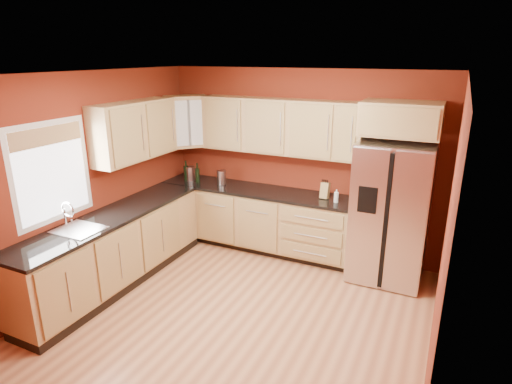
# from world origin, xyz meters

# --- Properties ---
(floor) EXTENTS (4.00, 4.00, 0.00)m
(floor) POSITION_xyz_m (0.00, 0.00, 0.00)
(floor) COLOR #A2613E
(floor) RESTS_ON ground
(ceiling) EXTENTS (4.00, 4.00, 0.00)m
(ceiling) POSITION_xyz_m (0.00, 0.00, 2.60)
(ceiling) COLOR silver
(ceiling) RESTS_ON wall_back
(wall_back) EXTENTS (4.00, 0.04, 2.60)m
(wall_back) POSITION_xyz_m (0.00, 2.00, 1.30)
(wall_back) COLOR maroon
(wall_back) RESTS_ON floor
(wall_front) EXTENTS (4.00, 0.04, 2.60)m
(wall_front) POSITION_xyz_m (0.00, -2.00, 1.30)
(wall_front) COLOR maroon
(wall_front) RESTS_ON floor
(wall_left) EXTENTS (0.04, 4.00, 2.60)m
(wall_left) POSITION_xyz_m (-2.00, 0.00, 1.30)
(wall_left) COLOR maroon
(wall_left) RESTS_ON floor
(wall_right) EXTENTS (0.04, 4.00, 2.60)m
(wall_right) POSITION_xyz_m (2.00, 0.00, 1.30)
(wall_right) COLOR maroon
(wall_right) RESTS_ON floor
(base_cabinets_back) EXTENTS (2.90, 0.60, 0.88)m
(base_cabinets_back) POSITION_xyz_m (-0.55, 1.70, 0.44)
(base_cabinets_back) COLOR #A0874E
(base_cabinets_back) RESTS_ON floor
(base_cabinets_left) EXTENTS (0.60, 2.80, 0.88)m
(base_cabinets_left) POSITION_xyz_m (-1.70, 0.00, 0.44)
(base_cabinets_left) COLOR #A0874E
(base_cabinets_left) RESTS_ON floor
(countertop_back) EXTENTS (2.90, 0.62, 0.04)m
(countertop_back) POSITION_xyz_m (-0.55, 1.69, 0.90)
(countertop_back) COLOR black
(countertop_back) RESTS_ON base_cabinets_back
(countertop_left) EXTENTS (0.62, 2.80, 0.04)m
(countertop_left) POSITION_xyz_m (-1.69, 0.00, 0.90)
(countertop_left) COLOR black
(countertop_left) RESTS_ON base_cabinets_left
(upper_cabinets_back) EXTENTS (2.30, 0.33, 0.75)m
(upper_cabinets_back) POSITION_xyz_m (-0.25, 1.83, 1.83)
(upper_cabinets_back) COLOR #A0874E
(upper_cabinets_back) RESTS_ON wall_back
(upper_cabinets_left) EXTENTS (0.33, 1.35, 0.75)m
(upper_cabinets_left) POSITION_xyz_m (-1.83, 0.72, 1.83)
(upper_cabinets_left) COLOR #A0874E
(upper_cabinets_left) RESTS_ON wall_left
(corner_upper_cabinet) EXTENTS (0.67, 0.67, 0.75)m
(corner_upper_cabinet) POSITION_xyz_m (-1.67, 1.67, 1.83)
(corner_upper_cabinet) COLOR #A0874E
(corner_upper_cabinet) RESTS_ON wall_back
(over_fridge_cabinet) EXTENTS (0.92, 0.60, 0.40)m
(over_fridge_cabinet) POSITION_xyz_m (1.35, 1.70, 2.05)
(over_fridge_cabinet) COLOR #A0874E
(over_fridge_cabinet) RESTS_ON wall_back
(refrigerator) EXTENTS (0.90, 0.75, 1.78)m
(refrigerator) POSITION_xyz_m (1.35, 1.62, 0.89)
(refrigerator) COLOR silver
(refrigerator) RESTS_ON floor
(window) EXTENTS (0.03, 0.90, 1.00)m
(window) POSITION_xyz_m (-1.98, -0.50, 1.55)
(window) COLOR white
(window) RESTS_ON wall_left
(sink_faucet) EXTENTS (0.50, 0.42, 0.30)m
(sink_faucet) POSITION_xyz_m (-1.69, -0.50, 1.07)
(sink_faucet) COLOR silver
(sink_faucet) RESTS_ON countertop_left
(canister_left) EXTENTS (0.16, 0.16, 0.21)m
(canister_left) POSITION_xyz_m (-1.11, 1.69, 1.02)
(canister_left) COLOR silver
(canister_left) RESTS_ON countertop_back
(canister_right) EXTENTS (0.18, 0.18, 0.22)m
(canister_right) POSITION_xyz_m (-1.64, 1.67, 1.03)
(canister_right) COLOR silver
(canister_right) RESTS_ON countertop_back
(wine_bottle_a) EXTENTS (0.07, 0.07, 0.31)m
(wine_bottle_a) POSITION_xyz_m (-1.70, 1.64, 1.08)
(wine_bottle_a) COLOR black
(wine_bottle_a) RESTS_ON countertop_back
(wine_bottle_b) EXTENTS (0.08, 0.08, 0.30)m
(wine_bottle_b) POSITION_xyz_m (-1.48, 1.61, 1.07)
(wine_bottle_b) COLOR black
(wine_bottle_b) RESTS_ON countertop_back
(knife_block) EXTENTS (0.11, 0.10, 0.22)m
(knife_block) POSITION_xyz_m (0.47, 1.73, 1.03)
(knife_block) COLOR #A78751
(knife_block) RESTS_ON countertop_back
(soap_dispenser) EXTENTS (0.06, 0.06, 0.17)m
(soap_dispenser) POSITION_xyz_m (0.65, 1.62, 1.01)
(soap_dispenser) COLOR white
(soap_dispenser) RESTS_ON countertop_back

